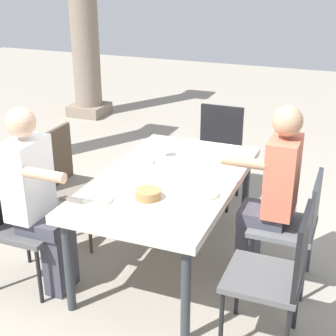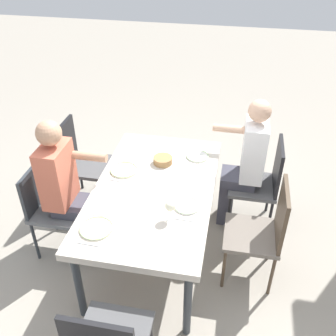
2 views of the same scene
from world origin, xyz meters
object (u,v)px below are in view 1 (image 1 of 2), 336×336
(chair_mid_south, at_px, (294,222))
(stone_column_far, at_px, (84,22))
(dining_table, at_px, (169,185))
(wine_glass_2, at_px, (161,143))
(chair_head_east, at_px, (217,148))
(diner_man_white, at_px, (271,191))
(chair_mid_north, at_px, (70,179))
(diner_woman_green, at_px, (37,197))
(plate_0, at_px, (97,200))
(plate_1, at_px, (202,193))
(chair_west_north, at_px, (18,216))
(plate_2, at_px, (141,161))
(bread_basket, at_px, (148,194))
(chair_west_south, at_px, (278,271))
(plate_3, at_px, (229,156))

(chair_mid_south, height_order, stone_column_far, stone_column_far)
(dining_table, height_order, wine_glass_2, wine_glass_2)
(chair_head_east, distance_m, diner_man_white, 1.38)
(chair_mid_north, bearing_deg, diner_woman_green, -164.98)
(diner_woman_green, relative_size, plate_0, 6.41)
(chair_mid_south, relative_size, diner_man_white, 0.64)
(dining_table, xyz_separation_m, chair_mid_north, (0.10, 0.91, -0.14))
(diner_woman_green, xyz_separation_m, diner_man_white, (0.68, -1.46, -0.00))
(stone_column_far, distance_m, plate_0, 4.53)
(stone_column_far, relative_size, plate_1, 11.65)
(dining_table, xyz_separation_m, diner_woman_green, (-0.58, 0.73, 0.03))
(diner_woman_green, bearing_deg, dining_table, -51.27)
(chair_mid_south, xyz_separation_m, plate_0, (-0.63, 1.19, 0.24))
(chair_west_north, distance_m, diner_man_white, 1.78)
(diner_man_white, distance_m, plate_2, 1.03)
(diner_man_white, distance_m, bread_basket, 0.86)
(dining_table, distance_m, chair_mid_north, 0.93)
(stone_column_far, distance_m, wine_glass_2, 3.86)
(dining_table, height_order, plate_2, plate_2)
(diner_woman_green, bearing_deg, bread_basket, -73.97)
(chair_west_north, bearing_deg, dining_table, -57.41)
(dining_table, bearing_deg, chair_head_east, 0.00)
(chair_mid_north, height_order, chair_head_east, chair_mid_north)
(chair_mid_north, bearing_deg, dining_table, -95.99)
(chair_west_south, bearing_deg, diner_man_white, 15.09)
(chair_head_east, distance_m, wine_glass_2, 0.99)
(chair_west_south, relative_size, wine_glass_2, 5.48)
(chair_west_north, relative_size, plate_3, 3.81)
(diner_man_white, height_order, wine_glass_2, diner_man_white)
(diner_woman_green, bearing_deg, chair_mid_north, 15.02)
(plate_0, height_order, bread_basket, bread_basket)
(diner_woman_green, xyz_separation_m, bread_basket, (0.21, -0.73, 0.06))
(chair_west_south, xyz_separation_m, plate_3, (1.13, 0.61, 0.21))
(chair_west_south, xyz_separation_m, plate_2, (0.76, 1.21, 0.21))
(plate_3, height_order, bread_basket, bread_basket)
(chair_west_north, height_order, chair_mid_north, chair_mid_north)
(chair_mid_south, xyz_separation_m, plate_3, (0.46, 0.60, 0.24))
(plate_0, xyz_separation_m, plate_2, (0.71, 0.01, 0.00))
(plate_0, height_order, wine_glass_2, wine_glass_2)
(chair_west_north, distance_m, diner_woman_green, 0.26)
(dining_table, xyz_separation_m, chair_west_north, (-0.58, 0.91, -0.15))
(plate_2, bearing_deg, chair_west_south, -122.27)
(bread_basket, bearing_deg, plate_0, 118.12)
(chair_mid_south, xyz_separation_m, stone_column_far, (3.21, 3.52, 0.86))
(diner_man_white, xyz_separation_m, plate_0, (-0.63, 1.02, 0.04))
(diner_man_white, relative_size, plate_2, 6.53)
(dining_table, distance_m, plate_1, 0.37)
(chair_head_east, bearing_deg, plate_1, -167.89)
(chair_head_east, xyz_separation_m, stone_column_far, (2.05, 2.62, 0.84))
(chair_west_north, distance_m, plate_1, 1.30)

